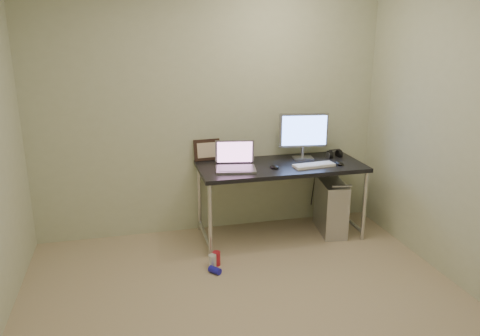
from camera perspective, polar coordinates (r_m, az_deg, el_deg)
name	(u,v)px	position (r m, az deg, el deg)	size (l,w,h in m)	color
floor	(257,322)	(3.55, 2.07, -18.29)	(3.50, 3.50, 0.00)	tan
wall_back	(210,111)	(4.68, -3.68, 6.99)	(3.50, 0.02, 2.50)	beige
desk	(281,172)	(4.64, 4.97, -0.48)	(1.62, 0.71, 0.75)	black
tower_computer	(331,206)	(4.93, 11.01, -4.61)	(0.30, 0.55, 0.58)	#B5B5B9
cable_a	(314,185)	(5.16, 8.99, -2.02)	(0.01, 0.01, 0.70)	black
cable_b	(322,186)	(5.18, 9.99, -2.22)	(0.01, 0.01, 0.72)	black
can_red	(216,258)	(4.25, -2.89, -10.95)	(0.07, 0.07, 0.13)	red
can_white	(212,262)	(4.20, -3.38, -11.32)	(0.07, 0.07, 0.13)	silver
can_blue	(215,270)	(4.14, -3.08, -12.33)	(0.06, 0.06, 0.11)	#1D19BB
laptop	(235,162)	(4.45, -0.58, 0.69)	(0.42, 0.37, 0.26)	#A5A4AB
monitor	(304,132)	(4.78, 7.78, 4.32)	(0.50, 0.17, 0.47)	#A5A4AB
keyboard	(314,165)	(4.58, 9.01, 0.33)	(0.41, 0.13, 0.02)	white
mouse_right	(339,162)	(4.69, 12.02, 0.67)	(0.08, 0.13, 0.04)	black
mouse_left	(274,166)	(4.48, 4.22, 0.22)	(0.07, 0.11, 0.04)	black
headphones	(334,154)	(4.95, 11.42, 1.63)	(0.16, 0.10, 0.10)	black
picture_frame	(207,150)	(4.73, -4.04, 2.23)	(0.27, 0.03, 0.22)	black
webcam	(240,152)	(4.73, 0.02, 2.00)	(0.04, 0.03, 0.12)	silver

